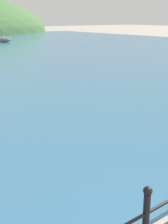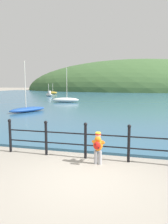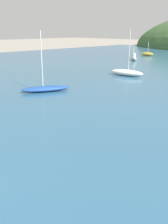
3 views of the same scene
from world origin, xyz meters
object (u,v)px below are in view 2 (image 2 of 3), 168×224
at_px(child_in_coat, 98,145).
at_px(boat_twin_mast, 52,93).
at_px(boat_mid_harbor, 49,94).
at_px(boat_green_fishing, 66,100).
at_px(boat_red_dinghy, 28,109).

height_order(child_in_coat, boat_twin_mast, boat_twin_mast).
bearing_deg(boat_mid_harbor, boat_green_fishing, -57.71).
bearing_deg(child_in_coat, boat_green_fishing, 111.79).
relative_size(boat_red_dinghy, boat_green_fishing, 0.98).
relative_size(child_in_coat, boat_red_dinghy, 0.24).
bearing_deg(boat_green_fishing, boat_mid_harbor, 122.29).
xyz_separation_m(boat_twin_mast, boat_mid_harbor, (2.37, -7.26, 0.04)).
height_order(child_in_coat, boat_green_fishing, boat_green_fishing).
bearing_deg(boat_mid_harbor, boat_red_dinghy, -71.31).
bearing_deg(child_in_coat, boat_twin_mast, 114.42).
distance_m(child_in_coat, boat_green_fishing, 20.90).
bearing_deg(boat_twin_mast, boat_green_fishing, -62.92).
xyz_separation_m(boat_red_dinghy, boat_green_fishing, (0.06, 9.46, 0.08)).
xyz_separation_m(boat_green_fishing, boat_twin_mast, (-9.39, 18.36, -0.02)).
distance_m(boat_twin_mast, boat_mid_harbor, 7.64).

